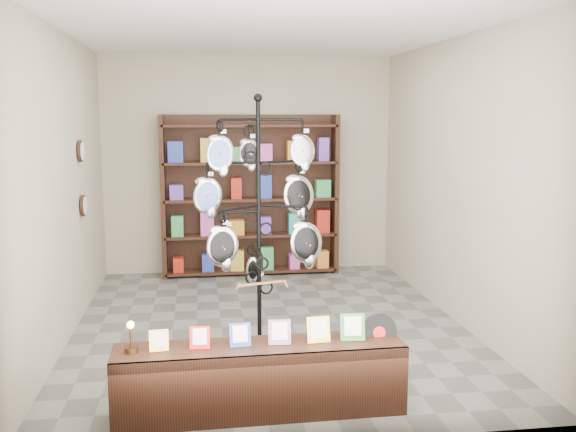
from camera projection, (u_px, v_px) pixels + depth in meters
ground at (269, 325)px, 6.74m from camera, size 5.00×5.00×0.00m
room_envelope at (268, 149)px, 6.46m from camera, size 5.00×5.00×5.00m
display_tree at (259, 206)px, 5.80m from camera, size 1.21×1.14×2.38m
front_shelf at (260, 379)px, 4.72m from camera, size 2.13×0.47×0.75m
back_shelving at (251, 200)px, 8.83m from camera, size 2.42×0.36×2.20m
wall_clocks at (82, 179)px, 7.02m from camera, size 0.03×0.24×0.84m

